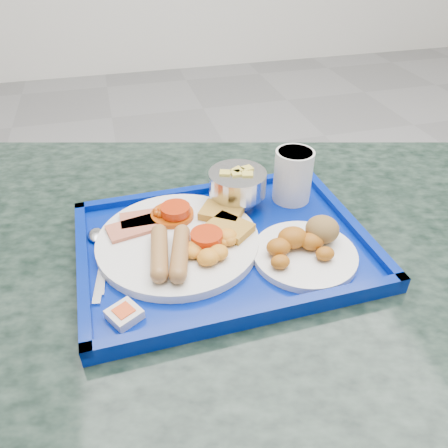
% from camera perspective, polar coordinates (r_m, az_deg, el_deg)
% --- Properties ---
extents(floor, '(6.00, 6.00, 0.00)m').
position_cam_1_polar(floor, '(1.75, 12.18, -9.47)').
color(floor, gray).
rests_on(floor, ground).
extents(table, '(1.36, 1.08, 0.75)m').
position_cam_1_polar(table, '(0.90, 1.60, -12.02)').
color(table, gray).
rests_on(table, floor).
extents(tray, '(0.49, 0.36, 0.03)m').
position_cam_1_polar(tray, '(0.75, -0.00, -2.86)').
color(tray, '#031C8C').
rests_on(tray, table).
extents(main_plate, '(0.27, 0.27, 0.04)m').
position_cam_1_polar(main_plate, '(0.73, -5.40, -1.93)').
color(main_plate, white).
rests_on(main_plate, tray).
extents(bread_plate, '(0.17, 0.17, 0.06)m').
position_cam_1_polar(bread_plate, '(0.72, 10.64, -2.89)').
color(bread_plate, white).
rests_on(bread_plate, tray).
extents(fruit_bowl, '(0.11, 0.11, 0.07)m').
position_cam_1_polar(fruit_bowl, '(0.81, 1.77, 5.28)').
color(fruit_bowl, '#B7B8BA').
rests_on(fruit_bowl, tray).
extents(juice_cup, '(0.07, 0.07, 0.10)m').
position_cam_1_polar(juice_cup, '(0.84, 9.01, 6.44)').
color(juice_cup, white).
rests_on(juice_cup, tray).
extents(spoon, '(0.03, 0.17, 0.01)m').
position_cam_1_polar(spoon, '(0.77, -16.15, -2.43)').
color(spoon, '#B7B8BA').
rests_on(spoon, tray).
extents(knife, '(0.04, 0.17, 0.00)m').
position_cam_1_polar(knife, '(0.72, -15.46, -5.04)').
color(knife, '#B7B8BA').
rests_on(knife, tray).
extents(jam_packet, '(0.06, 0.06, 0.02)m').
position_cam_1_polar(jam_packet, '(0.63, -12.89, -11.42)').
color(jam_packet, silver).
rests_on(jam_packet, tray).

